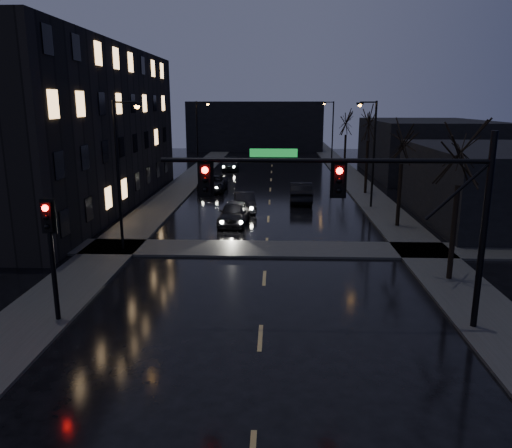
# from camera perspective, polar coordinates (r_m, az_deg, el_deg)

# --- Properties ---
(sidewalk_left) EXTENTS (3.00, 140.00, 0.12)m
(sidewalk_left) POSITION_cam_1_polar(r_m,az_deg,el_deg) (44.38, -9.46, 3.40)
(sidewalk_left) COLOR #2D2D2B
(sidewalk_left) RESTS_ON ground
(sidewalk_right) EXTENTS (3.00, 140.00, 0.12)m
(sidewalk_right) POSITION_cam_1_polar(r_m,az_deg,el_deg) (44.20, 12.71, 3.20)
(sidewalk_right) COLOR #2D2D2B
(sidewalk_right) RESTS_ON ground
(sidewalk_cross) EXTENTS (40.00, 3.00, 0.12)m
(sidewalk_cross) POSITION_cam_1_polar(r_m,az_deg,el_deg) (27.40, 1.18, -2.87)
(sidewalk_cross) COLOR #2D2D2B
(sidewalk_cross) RESTS_ON ground
(apartment_block) EXTENTS (12.00, 30.00, 12.00)m
(apartment_block) POSITION_cam_1_polar(r_m,az_deg,el_deg) (41.44, -22.29, 10.13)
(apartment_block) COLOR black
(apartment_block) RESTS_ON ground
(commercial_right_near) EXTENTS (10.00, 14.00, 5.00)m
(commercial_right_near) POSITION_cam_1_polar(r_m,az_deg,el_deg) (37.34, 26.03, 4.05)
(commercial_right_near) COLOR black
(commercial_right_near) RESTS_ON ground
(commercial_right_far) EXTENTS (12.00, 18.00, 6.00)m
(commercial_right_far) POSITION_cam_1_polar(r_m,az_deg,el_deg) (58.36, 18.90, 8.21)
(commercial_right_far) COLOR black
(commercial_right_far) RESTS_ON ground
(far_block) EXTENTS (22.00, 10.00, 8.00)m
(far_block) POSITION_cam_1_polar(r_m,az_deg,el_deg) (85.91, -0.06, 11.16)
(far_block) COLOR black
(far_block) RESTS_ON ground
(signal_mast) EXTENTS (11.11, 0.41, 7.00)m
(signal_mast) POSITION_cam_1_polar(r_m,az_deg,el_deg) (17.35, 13.46, 3.32)
(signal_mast) COLOR black
(signal_mast) RESTS_ON ground
(signal_pole_left) EXTENTS (0.35, 0.41, 4.53)m
(signal_pole_left) POSITION_cam_1_polar(r_m,az_deg,el_deg) (19.18, -22.41, -2.07)
(signal_pole_left) COLOR black
(signal_pole_left) RESTS_ON ground
(tree_near) EXTENTS (3.52, 3.52, 8.08)m
(tree_near) POSITION_cam_1_polar(r_m,az_deg,el_deg) (23.21, 22.49, 8.57)
(tree_near) COLOR black
(tree_near) RESTS_ON ground
(tree_mid_a) EXTENTS (3.30, 3.30, 7.58)m
(tree_mid_a) POSITION_cam_1_polar(r_m,az_deg,el_deg) (32.79, 16.48, 9.58)
(tree_mid_a) COLOR black
(tree_mid_a) RESTS_ON ground
(tree_mid_b) EXTENTS (3.74, 3.74, 8.59)m
(tree_mid_b) POSITION_cam_1_polar(r_m,az_deg,el_deg) (44.48, 12.80, 11.76)
(tree_mid_b) COLOR black
(tree_mid_b) RESTS_ON ground
(tree_far) EXTENTS (3.43, 3.43, 7.88)m
(tree_far) POSITION_cam_1_polar(r_m,az_deg,el_deg) (58.32, 10.29, 11.74)
(tree_far) COLOR black
(tree_far) RESTS_ON ground
(streetlight_l_near) EXTENTS (1.53, 0.28, 8.00)m
(streetlight_l_near) POSITION_cam_1_polar(r_m,az_deg,el_deg) (27.16, -15.11, 6.68)
(streetlight_l_near) COLOR black
(streetlight_l_near) RESTS_ON ground
(streetlight_l_far) EXTENTS (1.53, 0.28, 8.00)m
(streetlight_l_far) POSITION_cam_1_polar(r_m,az_deg,el_deg) (53.46, -6.52, 10.32)
(streetlight_l_far) COLOR black
(streetlight_l_far) RESTS_ON ground
(streetlight_r_mid) EXTENTS (1.53, 0.28, 8.00)m
(streetlight_r_mid) POSITION_cam_1_polar(r_m,az_deg,el_deg) (38.54, 13.04, 8.76)
(streetlight_r_mid) COLOR black
(streetlight_r_mid) RESTS_ON ground
(streetlight_r_far) EXTENTS (1.53, 0.28, 8.00)m
(streetlight_r_far) POSITION_cam_1_polar(r_m,az_deg,el_deg) (66.21, 8.58, 10.90)
(streetlight_r_far) COLOR black
(streetlight_r_far) RESTS_ON ground
(oncoming_car_a) EXTENTS (2.11, 4.61, 1.53)m
(oncoming_car_a) POSITION_cam_1_polar(r_m,az_deg,el_deg) (33.09, -2.51, 1.29)
(oncoming_car_a) COLOR black
(oncoming_car_a) RESTS_ON ground
(oncoming_car_b) EXTENTS (1.96, 4.27, 1.36)m
(oncoming_car_b) POSITION_cam_1_polar(r_m,az_deg,el_deg) (37.18, -1.29, 2.55)
(oncoming_car_b) COLOR black
(oncoming_car_b) RESTS_ON ground
(oncoming_car_c) EXTENTS (2.38, 5.08, 1.41)m
(oncoming_car_c) POSITION_cam_1_polar(r_m,az_deg,el_deg) (45.75, -4.97, 4.66)
(oncoming_car_c) COLOR black
(oncoming_car_c) RESTS_ON ground
(oncoming_car_d) EXTENTS (2.23, 5.05, 1.44)m
(oncoming_car_d) POSITION_cam_1_polar(r_m,az_deg,el_deg) (60.08, -2.94, 6.88)
(oncoming_car_d) COLOR black
(oncoming_car_d) RESTS_ON ground
(lead_car) EXTENTS (1.80, 4.99, 1.64)m
(lead_car) POSITION_cam_1_polar(r_m,az_deg,el_deg) (40.64, 5.14, 3.67)
(lead_car) COLOR black
(lead_car) RESTS_ON ground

